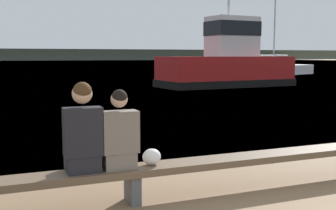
# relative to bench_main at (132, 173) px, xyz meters

# --- Properties ---
(water_surface) EXTENTS (240.00, 240.00, 0.00)m
(water_surface) POSITION_rel_bench_main_xyz_m (1.10, 121.50, -0.37)
(water_surface) COLOR #426B8E
(water_surface) RESTS_ON ground
(far_shoreline) EXTENTS (600.00, 12.00, 4.32)m
(far_shoreline) POSITION_rel_bench_main_xyz_m (1.10, 164.55, 1.79)
(far_shoreline) COLOR #424738
(far_shoreline) RESTS_ON ground
(bench_main) EXTENTS (8.24, 0.40, 0.44)m
(bench_main) POSITION_rel_bench_main_xyz_m (0.00, 0.00, 0.00)
(bench_main) COLOR brown
(bench_main) RESTS_ON ground
(person_left) EXTENTS (0.43, 0.39, 1.04)m
(person_left) POSITION_rel_bench_main_xyz_m (-0.58, 0.00, 0.54)
(person_left) COLOR black
(person_left) RESTS_ON bench_main
(person_right) EXTENTS (0.43, 0.37, 0.94)m
(person_right) POSITION_rel_bench_main_xyz_m (-0.16, 0.00, 0.47)
(person_right) COLOR #70665B
(person_right) RESTS_ON bench_main
(shopping_bag) EXTENTS (0.23, 0.19, 0.20)m
(shopping_bag) POSITION_rel_bench_main_xyz_m (0.25, 0.02, 0.17)
(shopping_bag) COLOR white
(shopping_bag) RESTS_ON bench_main
(tugboat_red) EXTENTS (8.18, 3.79, 6.67)m
(tugboat_red) POSITION_rel_bench_main_xyz_m (10.88, 16.65, 0.89)
(tugboat_red) COLOR #A81919
(tugboat_red) RESTS_ON water_surface
(moored_sailboat) EXTENTS (9.78, 4.94, 8.46)m
(moored_sailboat) POSITION_rel_bench_main_xyz_m (22.12, 27.25, 0.11)
(moored_sailboat) COLOR silver
(moored_sailboat) RESTS_ON water_surface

